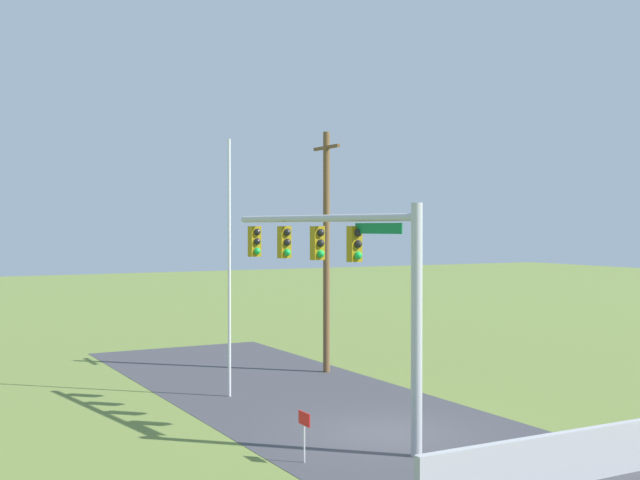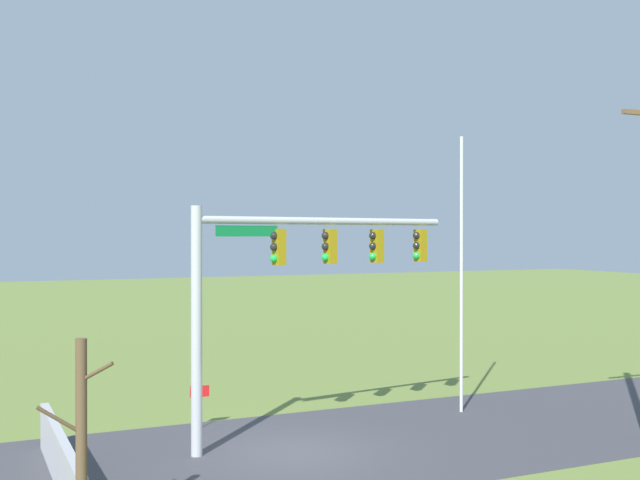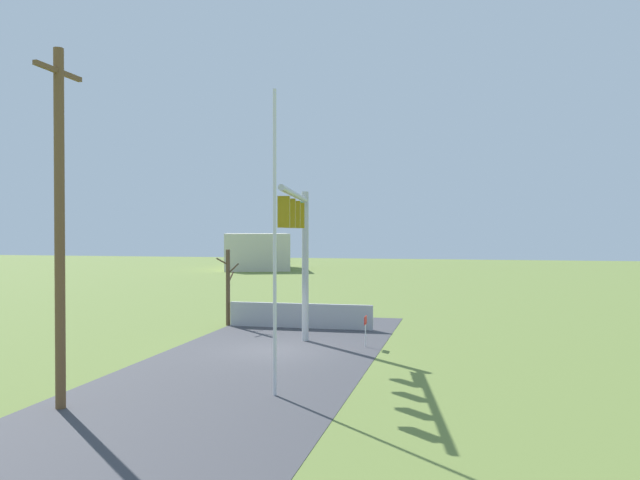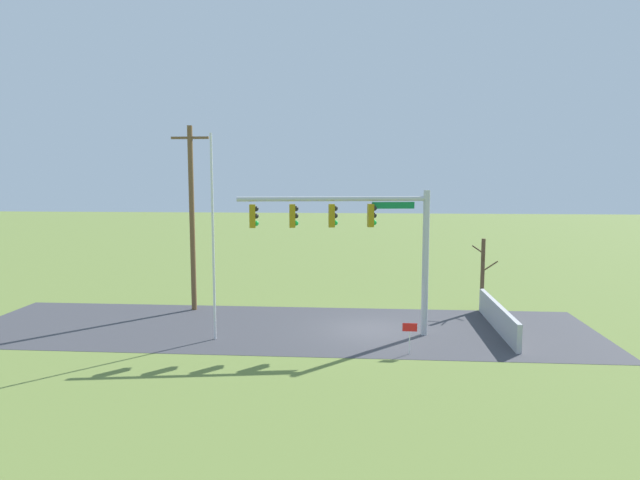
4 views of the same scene
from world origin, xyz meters
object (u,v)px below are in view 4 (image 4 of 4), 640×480
bare_tree (483,274)px  signal_mast (362,230)px  utility_pole (192,216)px  flagpole (213,238)px  open_sign (410,331)px

bare_tree → signal_mast: bearing=-139.9°
utility_pole → bare_tree: (14.69, 0.98, -2.92)m
signal_mast → bare_tree: (6.10, 5.13, -2.67)m
signal_mast → flagpole: (-6.13, -0.90, -0.30)m
open_sign → utility_pole: bearing=148.5°
utility_pole → bare_tree: bearing=3.8°
bare_tree → open_sign: bearing=-120.0°
utility_pole → open_sign: (10.43, -6.40, -3.92)m
utility_pole → bare_tree: size_ratio=2.52×
signal_mast → utility_pole: (-8.58, 4.15, 0.25)m
bare_tree → open_sign: size_ratio=3.03×
flagpole → open_sign: 8.76m
flagpole → bare_tree: bearing=26.3°
utility_pole → open_sign: bearing=-31.5°
signal_mast → bare_tree: size_ratio=2.16×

